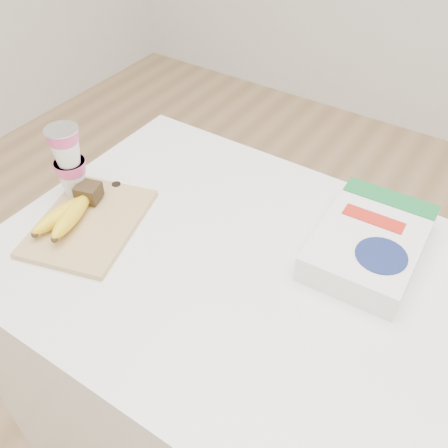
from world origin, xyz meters
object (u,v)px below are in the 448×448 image
object	(u,v)px
bananas	(71,211)
yogurt_stack	(69,159)
table	(253,383)
cereal_box	(370,242)
cutting_board	(89,223)

from	to	relation	value
bananas	yogurt_stack	world-z (taller)	yogurt_stack
table	yogurt_stack	xyz separation A→B (m)	(-0.45, -0.03, 0.49)
cereal_box	yogurt_stack	bearing A→B (deg)	-164.95
table	bananas	size ratio (longest dim) A/B	5.73
cutting_board	yogurt_stack	xyz separation A→B (m)	(-0.09, 0.05, 0.09)
cutting_board	bananas	size ratio (longest dim) A/B	1.45
bananas	cutting_board	bearing A→B (deg)	24.23
yogurt_stack	bananas	bearing A→B (deg)	-49.91
table	cereal_box	distance (m)	0.47
table	yogurt_stack	bearing A→B (deg)	-176.56
bananas	yogurt_stack	xyz separation A→B (m)	(-0.06, 0.07, 0.07)
bananas	cereal_box	size ratio (longest dim) A/B	0.65
table	cereal_box	size ratio (longest dim) A/B	3.71
table	cutting_board	xyz separation A→B (m)	(-0.37, -0.08, 0.40)
table	yogurt_stack	distance (m)	0.67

